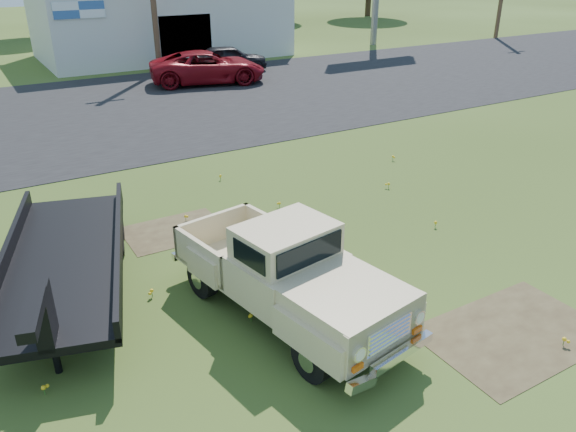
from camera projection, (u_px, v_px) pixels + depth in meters
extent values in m
plane|color=#344817|center=(335.00, 276.00, 10.94)|extent=(140.00, 140.00, 0.00)
cube|color=black|center=(122.00, 110.00, 22.63)|extent=(90.00, 14.00, 0.02)
cube|color=#443824|center=(514.00, 334.00, 9.29)|extent=(3.00, 2.00, 0.01)
cube|color=#443824|center=(175.00, 231.00, 12.74)|extent=(2.20, 1.60, 0.01)
cube|color=silver|center=(161.00, 22.00, 33.90)|extent=(14.00, 8.00, 4.00)
cube|color=black|center=(186.00, 36.00, 30.99)|extent=(3.00, 0.10, 2.20)
cube|color=white|center=(79.00, 10.00, 27.70)|extent=(2.50, 0.08, 0.80)
cylinder|color=#322416|center=(52.00, 9.00, 42.62)|extent=(0.56, 0.56, 3.78)
cylinder|color=#322416|center=(183.00, 7.00, 46.15)|extent=(0.56, 0.56, 3.42)
cylinder|color=#322416|center=(274.00, 0.00, 52.67)|extent=(0.56, 0.56, 3.60)
imported|color=maroon|center=(208.00, 68.00, 26.92)|extent=(5.94, 3.85, 1.52)
imported|color=black|center=(230.00, 58.00, 29.76)|extent=(4.21, 2.41, 1.35)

